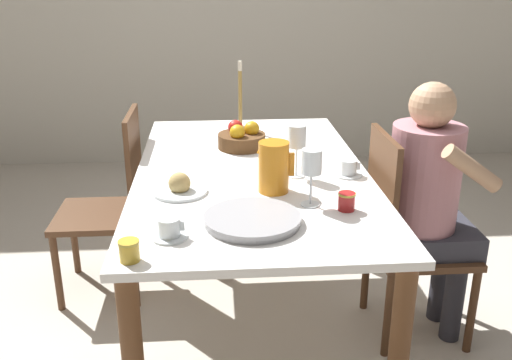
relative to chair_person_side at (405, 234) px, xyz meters
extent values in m
plane|color=beige|center=(-0.67, 0.08, -0.49)|extent=(20.00, 20.00, 0.00)
cube|color=beige|center=(-0.67, 2.59, 0.81)|extent=(10.00, 0.06, 2.60)
cube|color=white|center=(-0.67, 0.08, 0.27)|extent=(0.98, 1.69, 0.03)
cylinder|color=brown|center=(-1.10, 0.87, -0.12)|extent=(0.07, 0.07, 0.75)
cylinder|color=brown|center=(-0.24, 0.87, -0.12)|extent=(0.07, 0.07, 0.75)
cylinder|color=#51331E|center=(0.26, 0.19, -0.29)|extent=(0.04, 0.04, 0.41)
cylinder|color=#51331E|center=(0.26, -0.18, -0.29)|extent=(0.04, 0.04, 0.41)
cylinder|color=#51331E|center=(-0.11, 0.18, -0.29)|extent=(0.04, 0.04, 0.41)
cylinder|color=#51331E|center=(-0.11, -0.18, -0.29)|extent=(0.04, 0.04, 0.41)
cube|color=#51331E|center=(0.08, 0.00, -0.07)|extent=(0.42, 0.42, 0.03)
cube|color=#51331E|center=(-0.12, 0.00, 0.20)|extent=(0.03, 0.39, 0.51)
cylinder|color=#51331E|center=(-1.60, 0.28, -0.29)|extent=(0.04, 0.04, 0.41)
cylinder|color=#51331E|center=(-1.60, 0.65, -0.29)|extent=(0.04, 0.04, 0.41)
cylinder|color=#51331E|center=(-1.23, 0.28, -0.29)|extent=(0.04, 0.04, 0.41)
cylinder|color=#51331E|center=(-1.23, 0.65, -0.29)|extent=(0.04, 0.04, 0.41)
cube|color=#51331E|center=(-1.42, 0.47, -0.07)|extent=(0.42, 0.42, 0.03)
cube|color=#51331E|center=(-1.22, 0.47, 0.20)|extent=(0.03, 0.39, 0.51)
cylinder|color=#33333D|center=(0.22, 0.08, -0.27)|extent=(0.09, 0.09, 0.44)
cylinder|color=#33333D|center=(0.22, -0.08, -0.27)|extent=(0.09, 0.09, 0.44)
cube|color=#33333D|center=(0.15, 0.00, -0.01)|extent=(0.30, 0.34, 0.11)
cylinder|color=#B77A84|center=(0.06, 0.00, 0.26)|extent=(0.30, 0.30, 0.46)
sphere|color=tan|center=(0.06, 0.00, 0.58)|extent=(0.19, 0.19, 0.19)
cylinder|color=tan|center=(0.16, -0.21, 0.38)|extent=(0.25, 0.06, 0.20)
cylinder|color=orange|center=(-0.60, -0.16, 0.39)|extent=(0.12, 0.12, 0.20)
cube|color=orange|center=(-0.53, -0.16, 0.40)|extent=(0.02, 0.02, 0.09)
cone|color=orange|center=(-0.65, -0.16, 0.47)|extent=(0.04, 0.04, 0.04)
cylinder|color=white|center=(-0.49, -0.01, 0.29)|extent=(0.07, 0.07, 0.00)
cylinder|color=white|center=(-0.49, -0.01, 0.35)|extent=(0.01, 0.01, 0.12)
cylinder|color=white|center=(-0.49, -0.01, 0.46)|extent=(0.07, 0.07, 0.09)
cylinder|color=white|center=(-0.48, -0.31, 0.29)|extent=(0.07, 0.07, 0.00)
cylinder|color=white|center=(-0.48, -0.31, 0.35)|extent=(0.01, 0.01, 0.12)
cylinder|color=white|center=(-0.48, -0.31, 0.46)|extent=(0.07, 0.07, 0.09)
cylinder|color=red|center=(-0.48, -0.31, 0.44)|extent=(0.06, 0.06, 0.05)
cylinder|color=silver|center=(-0.98, -0.54, 0.29)|extent=(0.12, 0.12, 0.01)
cylinder|color=silver|center=(-0.98, -0.54, 0.32)|extent=(0.07, 0.07, 0.06)
cube|color=silver|center=(-0.93, -0.54, 0.33)|extent=(0.01, 0.01, 0.03)
cylinder|color=silver|center=(-0.27, -0.01, 0.29)|extent=(0.12, 0.12, 0.01)
cylinder|color=silver|center=(-0.27, -0.01, 0.32)|extent=(0.07, 0.07, 0.06)
cube|color=silver|center=(-0.23, -0.01, 0.33)|extent=(0.01, 0.01, 0.03)
cylinder|color=#9E9EA3|center=(-0.70, -0.45, 0.30)|extent=(0.33, 0.33, 0.02)
cylinder|color=#9E9EA3|center=(-0.70, -0.45, 0.31)|extent=(0.33, 0.33, 0.01)
cylinder|color=silver|center=(-0.96, -0.16, 0.29)|extent=(0.21, 0.21, 0.01)
sphere|color=tan|center=(-0.96, -0.16, 0.33)|extent=(0.09, 0.09, 0.09)
cylinder|color=gold|center=(-1.08, -0.69, 0.32)|extent=(0.06, 0.06, 0.07)
cylinder|color=gold|center=(-1.08, -0.69, 0.35)|extent=(0.06, 0.06, 0.01)
cylinder|color=#A81E1E|center=(-0.36, -0.37, 0.32)|extent=(0.06, 0.06, 0.07)
cylinder|color=gold|center=(-0.36, -0.37, 0.35)|extent=(0.06, 0.06, 0.01)
cylinder|color=brown|center=(-0.70, 0.41, 0.32)|extent=(0.23, 0.23, 0.07)
sphere|color=gold|center=(-0.65, 0.42, 0.38)|extent=(0.07, 0.07, 0.07)
sphere|color=red|center=(-0.72, 0.45, 0.38)|extent=(0.07, 0.07, 0.07)
sphere|color=gold|center=(-0.72, 0.36, 0.38)|extent=(0.07, 0.07, 0.07)
cylinder|color=olive|center=(-0.69, 0.74, 0.29)|extent=(0.06, 0.06, 0.01)
cylinder|color=olive|center=(-0.69, 0.74, 0.45)|extent=(0.02, 0.02, 0.30)
cylinder|color=beige|center=(-0.69, 0.74, 0.63)|extent=(0.02, 0.02, 0.05)
camera|label=1|loc=(-0.82, -2.21, 1.11)|focal=40.00mm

